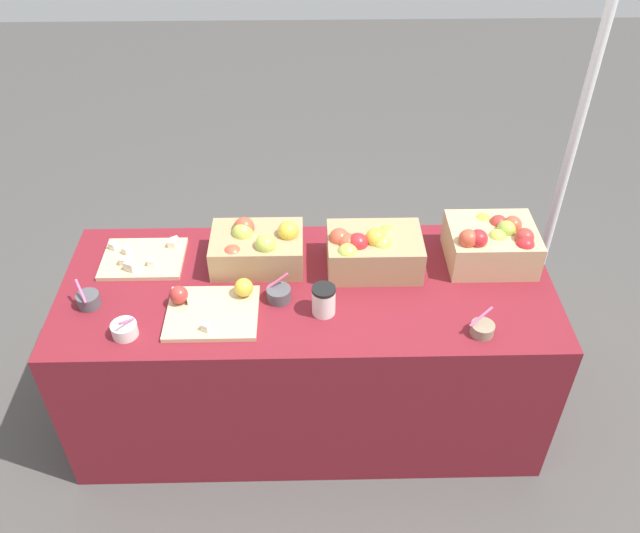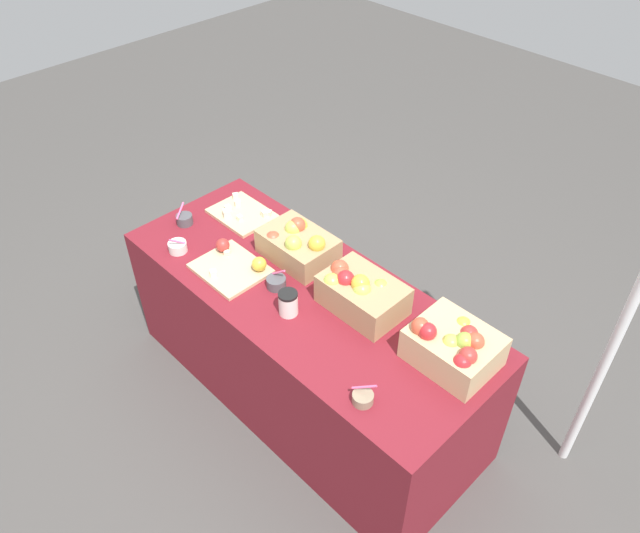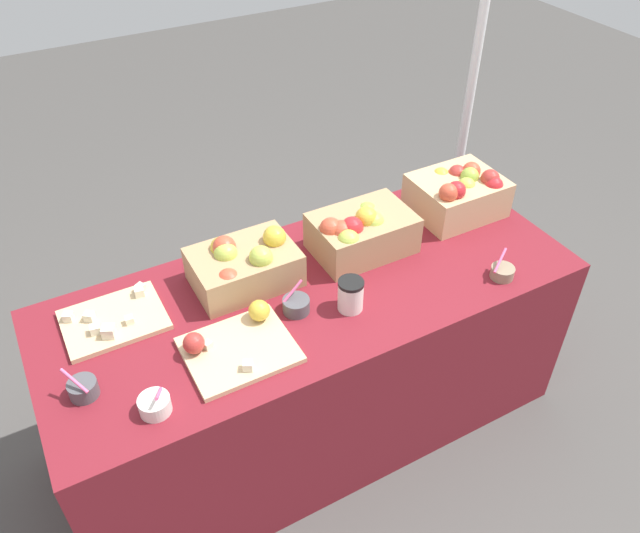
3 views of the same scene
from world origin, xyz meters
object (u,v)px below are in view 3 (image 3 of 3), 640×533
at_px(sample_bowl_far, 83,388).
at_px(cutting_board_front, 236,343).
at_px(sample_bowl_mid, 296,305).
at_px(sample_bowl_extra, 155,405).
at_px(tent_pole, 473,75).
at_px(apple_crate_left, 458,193).
at_px(sample_bowl_near, 502,272).
at_px(apple_crate_right, 243,264).
at_px(apple_crate_middle, 360,231).
at_px(coffee_cup, 351,295).
at_px(cutting_board_back, 113,319).

bearing_deg(sample_bowl_far, cutting_board_front, -5.07).
relative_size(sample_bowl_mid, sample_bowl_extra, 1.11).
bearing_deg(cutting_board_front, sample_bowl_mid, 14.26).
relative_size(sample_bowl_extra, tent_pole, 0.05).
xyz_separation_m(apple_crate_left, sample_bowl_far, (-1.54, -0.23, -0.06)).
xyz_separation_m(cutting_board_front, sample_bowl_near, (0.96, -0.13, 0.00)).
xyz_separation_m(apple_crate_right, sample_bowl_far, (-0.61, -0.24, -0.05)).
distance_m(apple_crate_middle, sample_bowl_mid, 0.41).
bearing_deg(apple_crate_left, cutting_board_front, -165.75).
bearing_deg(coffee_cup, sample_bowl_extra, -171.78).
bearing_deg(tent_pole, sample_bowl_mid, -151.00).
bearing_deg(apple_crate_left, sample_bowl_far, -171.39).
bearing_deg(apple_crate_right, sample_bowl_far, -158.49).
height_order(apple_crate_right, sample_bowl_extra, apple_crate_right).
relative_size(cutting_board_front, tent_pole, 0.16).
bearing_deg(cutting_board_front, cutting_board_back, 135.86).
bearing_deg(cutting_board_back, apple_crate_left, -1.11).
height_order(cutting_board_back, sample_bowl_extra, sample_bowl_extra).
height_order(sample_bowl_extra, tent_pole, tent_pole).
distance_m(cutting_board_front, sample_bowl_far, 0.46).
xyz_separation_m(apple_crate_middle, cutting_board_front, (-0.60, -0.24, -0.07)).
bearing_deg(cutting_board_back, sample_bowl_mid, -23.51).
bearing_deg(sample_bowl_extra, cutting_board_back, 91.92).
relative_size(apple_crate_middle, sample_bowl_mid, 3.37).
relative_size(apple_crate_left, sample_bowl_mid, 3.15).
bearing_deg(sample_bowl_mid, cutting_board_back, 156.49).
xyz_separation_m(apple_crate_left, sample_bowl_near, (-0.12, -0.41, -0.07)).
xyz_separation_m(sample_bowl_near, tent_pole, (0.55, 0.90, 0.29)).
bearing_deg(tent_pole, coffee_cup, -144.85).
bearing_deg(apple_crate_middle, sample_bowl_mid, -153.42).
relative_size(apple_crate_right, cutting_board_back, 1.11).
distance_m(apple_crate_right, sample_bowl_extra, 0.60).
bearing_deg(sample_bowl_near, tent_pole, 58.50).
xyz_separation_m(sample_bowl_mid, coffee_cup, (0.17, -0.07, 0.03)).
xyz_separation_m(coffee_cup, tent_pole, (1.11, 0.78, 0.25)).
relative_size(cutting_board_back, sample_bowl_far, 3.12).
bearing_deg(sample_bowl_near, apple_crate_right, 153.00).
bearing_deg(coffee_cup, apple_crate_middle, 52.76).
height_order(apple_crate_middle, sample_bowl_near, apple_crate_middle).
relative_size(cutting_board_back, sample_bowl_extra, 3.30).
xyz_separation_m(cutting_board_back, tent_pole, (1.83, 0.47, 0.30)).
xyz_separation_m(sample_bowl_far, coffee_cup, (0.87, -0.05, 0.03)).
bearing_deg(tent_pole, cutting_board_back, -165.64).
bearing_deg(sample_bowl_mid, sample_bowl_far, -178.34).
distance_m(apple_crate_right, cutting_board_back, 0.47).
relative_size(sample_bowl_near, tent_pole, 0.05).
bearing_deg(apple_crate_right, cutting_board_back, 177.57).
relative_size(apple_crate_right, sample_bowl_mid, 3.32).
bearing_deg(apple_crate_middle, sample_bowl_near, -45.79).
distance_m(sample_bowl_extra, tent_pole, 2.04).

